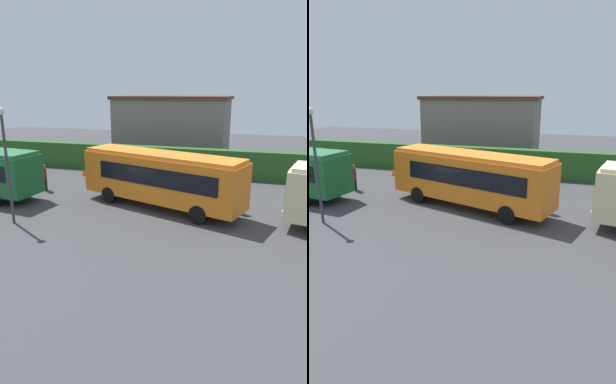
# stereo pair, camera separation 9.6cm
# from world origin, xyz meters

# --- Properties ---
(ground_plane) EXTENTS (77.75, 77.75, 0.00)m
(ground_plane) POSITION_xyz_m (0.00, 0.00, 0.00)
(ground_plane) COLOR #424244
(bus_orange) EXTENTS (10.14, 5.36, 3.26)m
(bus_orange) POSITION_xyz_m (0.57, 0.09, 1.87)
(bus_orange) COLOR orange
(bus_orange) RESTS_ON ground_plane
(person_center) EXTENTS (0.50, 0.54, 1.83)m
(person_center) POSITION_xyz_m (-8.03, 1.32, 0.96)
(person_center) COLOR black
(person_center) RESTS_ON ground_plane
(person_right) EXTENTS (0.48, 0.45, 1.65)m
(person_right) POSITION_xyz_m (4.92, 0.42, 0.87)
(person_right) COLOR #4C6B47
(person_right) RESTS_ON ground_plane
(hedge_row) EXTENTS (50.88, 1.01, 2.22)m
(hedge_row) POSITION_xyz_m (0.00, 8.66, 1.11)
(hedge_row) COLOR #2B5D24
(hedge_row) RESTS_ON ground_plane
(depot_building) EXTENTS (10.62, 7.02, 6.19)m
(depot_building) POSITION_xyz_m (-2.11, 14.35, 3.11)
(depot_building) COLOR slate
(depot_building) RESTS_ON ground_plane
(traffic_cone) EXTENTS (0.36, 0.36, 0.60)m
(traffic_cone) POSITION_xyz_m (-7.56, 5.98, 0.30)
(traffic_cone) COLOR orange
(traffic_cone) RESTS_ON ground_plane
(lamppost) EXTENTS (0.36, 0.36, 5.88)m
(lamppost) POSITION_xyz_m (-6.06, -4.54, 3.65)
(lamppost) COLOR #38383D
(lamppost) RESTS_ON ground_plane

